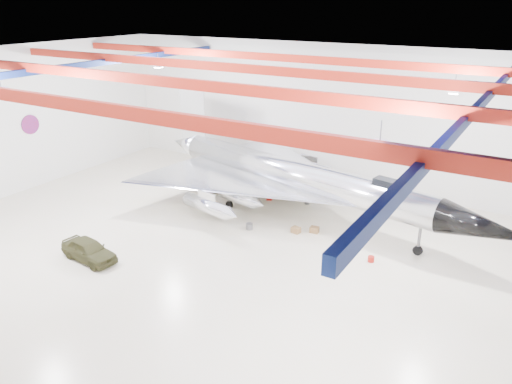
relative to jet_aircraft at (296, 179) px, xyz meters
The scene contains 16 objects.
floor 8.10m from the jet_aircraft, 92.00° to the right, with size 40.00×40.00×0.00m, color beige.
wall_back 7.90m from the jet_aircraft, 92.10° to the left, with size 40.00×40.00×0.00m, color silver.
wall_left 21.88m from the jet_aircraft, 159.24° to the right, with size 30.00×30.00×0.00m, color silver.
ceiling 11.43m from the jet_aircraft, 92.00° to the right, with size 40.00×40.00×0.00m, color #0A0F38.
ceiling_structure 10.94m from the jet_aircraft, 92.00° to the right, with size 39.50×29.50×1.08m.
wall_roundel 21.14m from the jet_aircraft, 164.29° to the right, with size 1.50×1.50×0.10m, color #B21414.
jet_aircraft is the anchor object (origin of this frame).
jeep 14.21m from the jet_aircraft, 119.93° to the right, with size 1.52×3.77×1.28m, color #36361B.
crate_ply 8.15m from the jet_aircraft, 165.58° to the right, with size 0.59×0.47×0.41m, color olive.
toolbox_red 3.84m from the jet_aircraft, 156.75° to the left, with size 0.41×0.33×0.29m, color #A71810.
engine_drum 4.77m from the jet_aircraft, 108.55° to the right, with size 0.44×0.44×0.40m, color #59595B.
parts_bin 4.08m from the jet_aircraft, 40.92° to the right, with size 0.55×0.44×0.38m, color olive.
crate_small 6.38m from the jet_aircraft, 155.97° to the right, with size 0.38×0.30×0.26m, color #59595B.
tool_chest 8.34m from the jet_aircraft, 29.97° to the right, with size 0.37×0.37×0.33m, color #A71810.
oil_barrel 3.97m from the jet_aircraft, 61.87° to the right, with size 0.54×0.43×0.38m, color olive.
spares_box 3.06m from the jet_aircraft, 89.49° to the left, with size 0.37×0.37×0.33m, color #59595B.
Camera 1 is at (14.62, -21.31, 14.08)m, focal length 35.00 mm.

